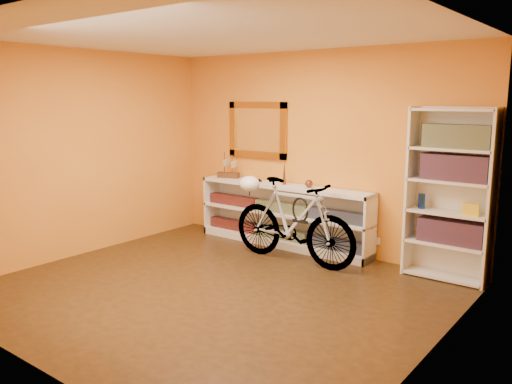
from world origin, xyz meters
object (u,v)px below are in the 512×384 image
Objects in this scene: bicycle at (293,221)px; helmet at (250,184)px; bookcase at (449,195)px; console_unit at (283,215)px.

helmet is (-0.67, 0.00, 0.39)m from bicycle.
bicycle is (-1.67, -0.55, -0.43)m from bookcase.
helmet reaches higher than console_unit.
console_unit is 0.74m from bicycle.
console_unit is at bearing 72.88° from helmet.
bicycle is at bearing -45.55° from console_unit.
console_unit is at bearing 44.51° from bicycle.
bookcase reaches higher than bicycle.
bicycle is 0.78m from helmet.
bookcase is 7.09× the size of helmet.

